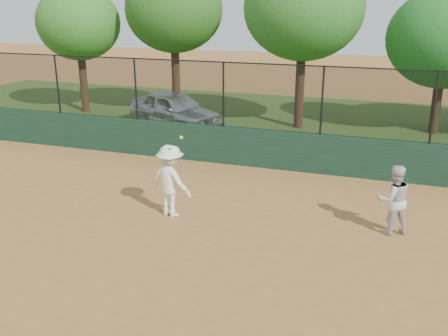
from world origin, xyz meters
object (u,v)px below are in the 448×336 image
(player_second, at_px, (393,200))
(player_main, at_px, (171,181))
(tree_0, at_px, (78,23))
(tree_3, at_px, (445,39))
(parked_car, at_px, (175,110))
(tree_1, at_px, (174,10))
(tree_2, at_px, (304,8))

(player_second, height_order, player_main, player_main)
(player_main, xyz_separation_m, tree_0, (-8.62, 9.45, 3.06))
(player_second, bearing_deg, tree_3, -123.61)
(parked_car, height_order, player_main, player_main)
(tree_0, bearing_deg, tree_1, 8.96)
(player_main, bearing_deg, tree_2, 82.36)
(player_second, height_order, tree_0, tree_0)
(parked_car, bearing_deg, tree_0, 98.15)
(parked_car, xyz_separation_m, tree_1, (-0.88, 2.18, 3.80))
(player_main, height_order, tree_1, tree_1)
(tree_1, relative_size, tree_3, 1.17)
(parked_car, xyz_separation_m, player_second, (8.48, -7.27, 0.07))
(parked_car, relative_size, tree_3, 0.78)
(tree_3, bearing_deg, player_second, -98.25)
(parked_car, distance_m, player_main, 8.66)
(tree_0, xyz_separation_m, tree_2, (9.91, 0.16, 0.69))
(player_second, distance_m, tree_2, 10.42)
(player_second, height_order, tree_1, tree_1)
(tree_1, xyz_separation_m, tree_3, (10.76, 0.20, -0.94))
(player_second, bearing_deg, tree_1, -70.64)
(parked_car, height_order, tree_3, tree_3)
(parked_car, distance_m, player_second, 11.17)
(parked_car, xyz_separation_m, tree_2, (4.72, 1.66, 3.90))
(player_main, height_order, tree_0, tree_0)
(parked_car, relative_size, tree_0, 0.76)
(parked_car, bearing_deg, player_second, -106.37)
(player_main, distance_m, tree_3, 12.47)
(player_second, relative_size, tree_0, 0.29)
(tree_0, bearing_deg, tree_3, 3.34)
(tree_1, bearing_deg, player_second, -45.27)
(tree_0, bearing_deg, tree_2, 0.93)
(player_second, relative_size, tree_3, 0.29)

